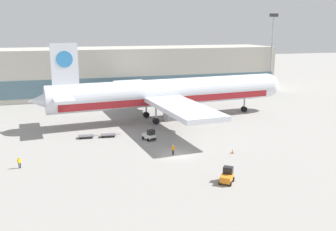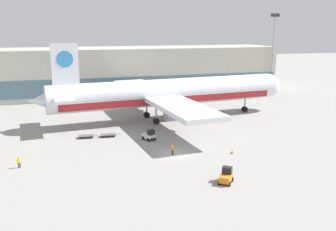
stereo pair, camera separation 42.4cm
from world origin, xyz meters
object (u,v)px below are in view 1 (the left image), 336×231
at_px(baggage_dolly_second, 108,135).
at_px(ground_crew_far, 173,149).
at_px(baggage_tug_mid, 227,176).
at_px(ground_crew_near, 19,162).
at_px(baggage_tug_foreground, 149,135).
at_px(light_mast, 272,47).
at_px(traffic_cone_near, 233,151).
at_px(baggage_dolly_lead, 86,136).
at_px(airplane_main, 165,93).

relative_size(baggage_dolly_second, ground_crew_far, 2.24).
xyz_separation_m(baggage_tug_mid, ground_crew_near, (-26.76, 13.16, 0.12)).
bearing_deg(baggage_tug_mid, baggage_tug_foreground, 52.62).
bearing_deg(baggage_tug_foreground, light_mast, 106.41).
xyz_separation_m(baggage_dolly_second, traffic_cone_near, (18.20, -15.08, -0.01)).
distance_m(ground_crew_near, ground_crew_far, 23.15).
distance_m(baggage_tug_mid, baggage_dolly_lead, 30.62).
height_order(light_mast, traffic_cone_near, light_mast).
distance_m(airplane_main, traffic_cone_near, 26.15).
distance_m(light_mast, airplane_main, 50.76).
distance_m(baggage_dolly_lead, ground_crew_near, 16.51).
distance_m(baggage_tug_mid, ground_crew_far, 12.99).
distance_m(baggage_tug_foreground, ground_crew_far, 9.13).
distance_m(baggage_tug_mid, ground_crew_near, 29.82).
bearing_deg(baggage_tug_foreground, ground_crew_near, -92.11).
relative_size(baggage_tug_foreground, baggage_tug_mid, 1.00).
relative_size(ground_crew_near, traffic_cone_near, 2.20).
relative_size(ground_crew_near, ground_crew_far, 1.02).
xyz_separation_m(baggage_tug_foreground, baggage_dolly_lead, (-10.95, 4.47, -0.49)).
xyz_separation_m(airplane_main, baggage_dolly_lead, (-18.04, -9.80, -5.45)).
distance_m(light_mast, baggage_dolly_lead, 71.90).
distance_m(baggage_dolly_lead, traffic_cone_near, 27.04).
distance_m(light_mast, traffic_cone_near, 65.92).
xyz_separation_m(baggage_tug_mid, baggage_dolly_second, (-12.29, 25.57, -0.49)).
bearing_deg(light_mast, airplane_main, -147.73).
height_order(airplane_main, baggage_tug_foreground, airplane_main).
height_order(baggage_tug_foreground, baggage_tug_mid, same).
xyz_separation_m(baggage_dolly_lead, baggage_dolly_second, (4.01, -0.34, 0.00)).
relative_size(light_mast, baggage_dolly_lead, 6.43).
relative_size(baggage_tug_foreground, baggage_dolly_second, 0.75).
bearing_deg(ground_crew_near, baggage_tug_mid, 127.54).
height_order(light_mast, baggage_tug_mid, light_mast).
bearing_deg(ground_crew_near, baggage_dolly_second, -165.65).
height_order(baggage_dolly_second, ground_crew_near, ground_crew_near).
height_order(baggage_dolly_lead, ground_crew_near, ground_crew_near).
xyz_separation_m(baggage_dolly_second, ground_crew_far, (8.67, -13.09, 0.58)).
bearing_deg(ground_crew_far, ground_crew_near, 53.21).
relative_size(light_mast, baggage_tug_mid, 8.63).
distance_m(light_mast, ground_crew_far, 70.32).
bearing_deg(baggage_dolly_lead, baggage_dolly_second, -1.05).
bearing_deg(baggage_tug_mid, baggage_dolly_lead, 70.79).
distance_m(ground_crew_far, traffic_cone_near, 9.75).
height_order(baggage_tug_mid, baggage_dolly_second, baggage_tug_mid).
distance_m(airplane_main, baggage_tug_foreground, 16.69).
relative_size(baggage_tug_foreground, traffic_cone_near, 3.60).
xyz_separation_m(airplane_main, traffic_cone_near, (4.17, -25.23, -5.46)).
relative_size(baggage_dolly_lead, ground_crew_far, 2.24).
height_order(airplane_main, baggage_dolly_second, airplane_main).
bearing_deg(traffic_cone_near, baggage_dolly_second, 140.35).
bearing_deg(baggage_dolly_second, airplane_main, 39.75).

